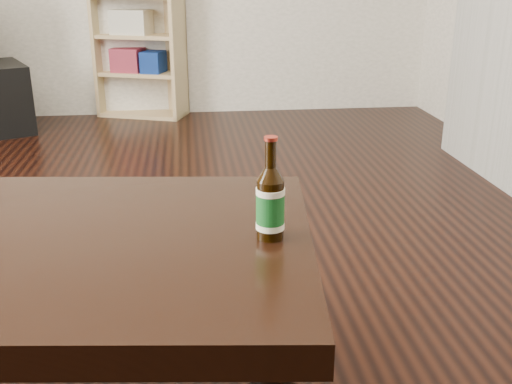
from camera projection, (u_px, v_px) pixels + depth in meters
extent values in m
cube|color=tan|center=(101.00, 35.00, 4.44)|extent=(0.12, 0.28, 1.18)
cube|color=tan|center=(178.00, 37.00, 4.31)|extent=(0.12, 0.28, 1.18)
cube|color=tan|center=(144.00, 113.00, 4.58)|extent=(0.70, 0.49, 0.03)
cube|color=tan|center=(146.00, 34.00, 4.50)|extent=(0.61, 0.24, 1.18)
cube|color=tan|center=(141.00, 73.00, 4.47)|extent=(0.64, 0.44, 0.03)
cube|color=tan|center=(139.00, 36.00, 4.38)|extent=(0.64, 0.44, 0.03)
cube|color=maroon|center=(128.00, 60.00, 4.44)|extent=(0.27, 0.24, 0.17)
cube|color=navy|center=(153.00, 62.00, 4.40)|extent=(0.20, 0.22, 0.15)
cube|color=beige|center=(131.00, 22.00, 4.34)|extent=(0.32, 0.26, 0.17)
cylinder|color=black|center=(266.00, 285.00, 1.66)|extent=(0.09, 0.09, 0.44)
cylinder|color=black|center=(270.00, 210.00, 1.25)|extent=(0.06, 0.06, 0.13)
cylinder|color=#13541D|center=(270.00, 208.00, 1.25)|extent=(0.07, 0.07, 0.08)
cylinder|color=white|center=(270.00, 191.00, 1.23)|extent=(0.07, 0.07, 0.01)
cylinder|color=white|center=(270.00, 225.00, 1.26)|extent=(0.07, 0.07, 0.01)
cone|color=black|center=(271.00, 174.00, 1.22)|extent=(0.06, 0.06, 0.03)
cylinder|color=black|center=(271.00, 154.00, 1.21)|extent=(0.03, 0.03, 0.06)
cylinder|color=maroon|center=(271.00, 138.00, 1.20)|extent=(0.03, 0.03, 0.01)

